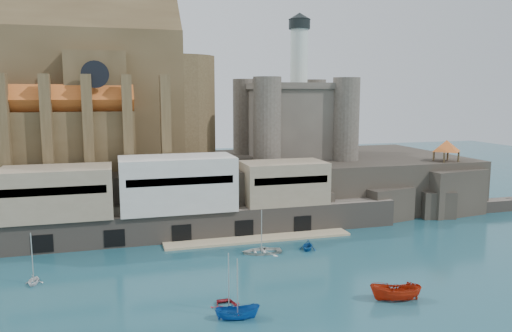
{
  "coord_description": "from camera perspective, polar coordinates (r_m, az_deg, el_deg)",
  "views": [
    {
      "loc": [
        -19.64,
        -55.45,
        22.95
      ],
      "look_at": [
        5.57,
        32.0,
        9.69
      ],
      "focal_mm": 35.0,
      "sensor_mm": 36.0,
      "label": 1
    }
  ],
  "objects": [
    {
      "name": "boat_0",
      "position": [
        55.35,
        -3.11,
        -16.22
      ],
      "size": [
        3.72,
        1.26,
        5.14
      ],
      "primitive_type": "imported",
      "rotation": [
        0.0,
        0.0,
        0.05
      ],
      "color": "maroon",
      "rests_on": "ground"
    },
    {
      "name": "rock_outcrop",
      "position": [
        103.76,
        20.75,
        -2.77
      ],
      "size": [
        14.5,
        10.5,
        8.7
      ],
      "color": "black",
      "rests_on": "ground"
    },
    {
      "name": "quay",
      "position": [
        80.88,
        -9.03,
        -3.86
      ],
      "size": [
        70.0,
        12.0,
        13.05
      ],
      "color": "#6C6156",
      "rests_on": "ground"
    },
    {
      "name": "promontory",
      "position": [
        98.46,
        -4.42,
        -2.28
      ],
      "size": [
        100.0,
        36.0,
        10.0
      ],
      "color": "black",
      "rests_on": "ground"
    },
    {
      "name": "boat_6",
      "position": [
        73.47,
        0.63,
        -9.91
      ],
      "size": [
        1.59,
        4.25,
        5.82
      ],
      "primitive_type": "imported",
      "rotation": [
        0.0,
        0.0,
        4.62
      ],
      "color": "silver",
      "rests_on": "ground"
    },
    {
      "name": "boat_2",
      "position": [
        53.65,
        -2.12,
        -17.04
      ],
      "size": [
        2.05,
        2.01,
        4.62
      ],
      "primitive_type": "imported",
      "rotation": [
        0.0,
        0.0,
        1.4
      ],
      "color": "#114B9E",
      "rests_on": "ground"
    },
    {
      "name": "boat_7",
      "position": [
        75.46,
        5.92,
        -9.46
      ],
      "size": [
        3.52,
        3.09,
        3.48
      ],
      "primitive_type": "imported",
      "rotation": [
        0.0,
        0.0,
        5.76
      ],
      "color": "#124C95",
      "rests_on": "ground"
    },
    {
      "name": "pavilion",
      "position": [
        102.66,
        20.94,
        2.03
      ],
      "size": [
        6.4,
        6.4,
        5.4
      ],
      "color": "#4C3C23",
      "rests_on": "rock_outcrop"
    },
    {
      "name": "boat_5",
      "position": [
        59.9,
        15.64,
        -14.56
      ],
      "size": [
        2.72,
        2.67,
        5.87
      ],
      "primitive_type": "imported",
      "rotation": [
        0.0,
        0.0,
        4.48
      ],
      "color": "#AA280D",
      "rests_on": "ground"
    },
    {
      "name": "ground",
      "position": [
        63.15,
        3.27,
        -13.03
      ],
      "size": [
        300.0,
        300.0,
        0.0
      ],
      "primitive_type": "plane",
      "color": "#184350",
      "rests_on": "ground"
    },
    {
      "name": "church",
      "position": [
        97.41,
        -18.88,
        7.37
      ],
      "size": [
        47.0,
        25.93,
        30.51
      ],
      "color": "#4C3C23",
      "rests_on": "promontory"
    },
    {
      "name": "boat_4",
      "position": [
        67.99,
        -24.04,
        -12.18
      ],
      "size": [
        2.72,
        1.87,
        2.94
      ],
      "primitive_type": "imported",
      "rotation": [
        0.0,
        0.0,
        3.01
      ],
      "color": "white",
      "rests_on": "ground"
    },
    {
      "name": "castle_keep",
      "position": [
        103.03,
        4.24,
        5.69
      ],
      "size": [
        21.2,
        21.2,
        29.3
      ],
      "color": "#4B443B",
      "rests_on": "promontory"
    }
  ]
}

